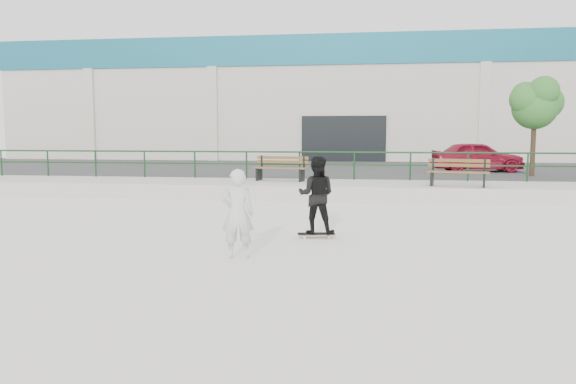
% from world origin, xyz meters
% --- Properties ---
extents(ground, '(120.00, 120.00, 0.00)m').
position_xyz_m(ground, '(0.00, 0.00, 0.00)').
color(ground, white).
rests_on(ground, ground).
extents(ledge, '(30.00, 3.00, 0.50)m').
position_xyz_m(ledge, '(0.00, 9.50, 0.25)').
color(ledge, '#B9B3A8').
rests_on(ledge, ground).
extents(parking_strip, '(60.00, 14.00, 0.50)m').
position_xyz_m(parking_strip, '(0.00, 18.00, 0.25)').
color(parking_strip, '#353535').
rests_on(parking_strip, ground).
extents(railing, '(28.00, 0.06, 1.03)m').
position_xyz_m(railing, '(-0.00, 10.80, 1.24)').
color(railing, '#163E1C').
rests_on(railing, ledge).
extents(commercial_building, '(44.20, 16.33, 8.00)m').
position_xyz_m(commercial_building, '(-0.00, 31.99, 4.58)').
color(commercial_building, beige).
rests_on(commercial_building, ground).
extents(bench_left, '(1.99, 0.88, 0.89)m').
position_xyz_m(bench_left, '(-1.58, 10.00, 0.94)').
color(bench_left, brown).
rests_on(bench_left, ledge).
extents(bench_right, '(1.99, 0.94, 0.88)m').
position_xyz_m(bench_right, '(4.35, 8.79, 0.94)').
color(bench_right, brown).
rests_on(bench_right, ledge).
extents(tree, '(2.17, 1.93, 3.86)m').
position_xyz_m(tree, '(7.95, 13.62, 3.40)').
color(tree, '#403320').
rests_on(tree, parking_strip).
extents(red_car, '(4.05, 2.02, 1.33)m').
position_xyz_m(red_car, '(6.23, 15.91, 1.16)').
color(red_car, maroon).
rests_on(red_car, parking_strip).
extents(skateboard, '(0.80, 0.36, 0.09)m').
position_xyz_m(skateboard, '(0.45, 1.98, 0.07)').
color(skateboard, black).
rests_on(skateboard, ground).
extents(standing_skater, '(0.81, 0.65, 1.62)m').
position_xyz_m(standing_skater, '(0.45, 1.98, 0.91)').
color(standing_skater, black).
rests_on(standing_skater, skateboard).
extents(seated_skater, '(0.65, 0.50, 1.58)m').
position_xyz_m(seated_skater, '(-0.74, -0.15, 0.79)').
color(seated_skater, silver).
rests_on(seated_skater, ground).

